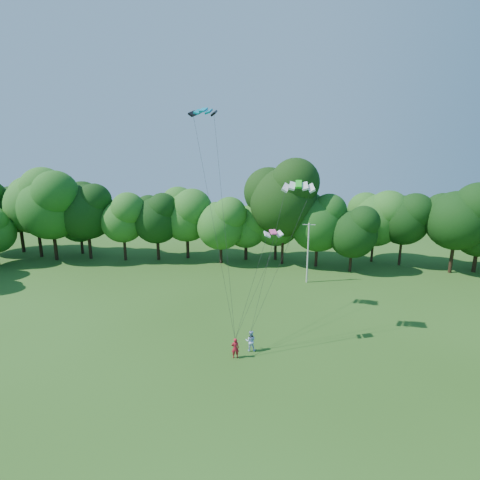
# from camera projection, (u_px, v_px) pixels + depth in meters

# --- Properties ---
(ground) EXTENTS (160.00, 160.00, 0.00)m
(ground) POSITION_uv_depth(u_px,v_px,m) (236.00, 436.00, 23.35)
(ground) COLOR #2A4D15
(ground) RESTS_ON ground
(utility_pole) EXTENTS (1.61, 0.20, 8.05)m
(utility_pole) POSITION_uv_depth(u_px,v_px,m) (308.00, 252.00, 48.87)
(utility_pole) COLOR #B9BAB0
(utility_pole) RESTS_ON ground
(kite_flyer_left) EXTENTS (0.75, 0.57, 1.82)m
(kite_flyer_left) POSITION_uv_depth(u_px,v_px,m) (235.00, 348.00, 31.79)
(kite_flyer_left) COLOR #B21726
(kite_flyer_left) RESTS_ON ground
(kite_flyer_right) EXTENTS (0.92, 0.72, 1.89)m
(kite_flyer_right) POSITION_uv_depth(u_px,v_px,m) (251.00, 341.00, 32.92)
(kite_flyer_right) COLOR #B3CBF9
(kite_flyer_right) RESTS_ON ground
(kite_teal) EXTENTS (2.79, 1.59, 0.53)m
(kite_teal) POSITION_uv_depth(u_px,v_px,m) (203.00, 110.00, 35.48)
(kite_teal) COLOR #058AAC
(kite_teal) RESTS_ON ground
(kite_green) EXTENTS (2.81, 1.35, 0.64)m
(kite_green) POSITION_uv_depth(u_px,v_px,m) (299.00, 184.00, 32.57)
(kite_green) COLOR green
(kite_green) RESTS_ON ground
(kite_pink) EXTENTS (1.76, 1.25, 0.34)m
(kite_pink) POSITION_uv_depth(u_px,v_px,m) (273.00, 232.00, 31.69)
(kite_pink) COLOR #F24394
(kite_pink) RESTS_ON ground
(tree_back_west) EXTENTS (10.50, 10.50, 15.27)m
(tree_back_west) POSITION_uv_depth(u_px,v_px,m) (50.00, 200.00, 57.52)
(tree_back_west) COLOR black
(tree_back_west) RESTS_ON ground
(tree_back_center) EXTENTS (11.14, 11.14, 16.20)m
(tree_back_center) POSITION_uv_depth(u_px,v_px,m) (284.00, 198.00, 55.43)
(tree_back_center) COLOR black
(tree_back_center) RESTS_ON ground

